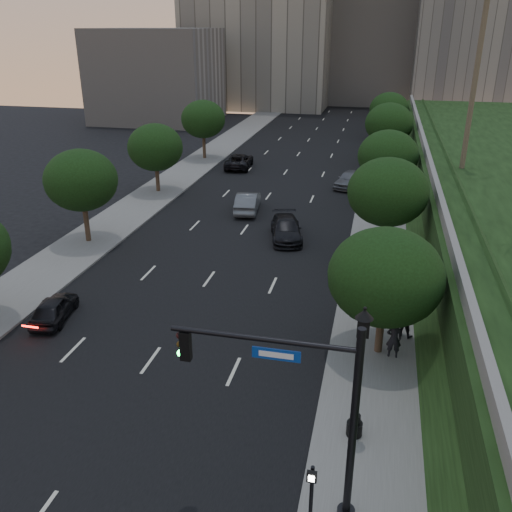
% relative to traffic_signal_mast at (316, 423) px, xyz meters
% --- Properties ---
extents(ground, '(160.00, 160.00, 0.00)m').
position_rel_traffic_signal_mast_xyz_m(ground, '(-8.42, 1.91, -3.67)').
color(ground, black).
rests_on(ground, ground).
extents(road_surface, '(16.00, 140.00, 0.02)m').
position_rel_traffic_signal_mast_xyz_m(road_surface, '(-8.42, 31.91, -3.66)').
color(road_surface, black).
rests_on(road_surface, ground).
extents(sidewalk_right, '(4.50, 140.00, 0.15)m').
position_rel_traffic_signal_mast_xyz_m(sidewalk_right, '(1.83, 31.91, -3.60)').
color(sidewalk_right, slate).
rests_on(sidewalk_right, ground).
extents(sidewalk_left, '(4.50, 140.00, 0.15)m').
position_rel_traffic_signal_mast_xyz_m(sidewalk_left, '(-18.67, 31.91, -3.60)').
color(sidewalk_left, slate).
rests_on(sidewalk_left, ground).
extents(parapet_wall, '(0.35, 90.00, 0.70)m').
position_rel_traffic_signal_mast_xyz_m(parapet_wall, '(5.08, 29.91, 0.68)').
color(parapet_wall, slate).
rests_on(parapet_wall, embankment).
extents(office_block_left, '(26.00, 20.00, 32.00)m').
position_rel_traffic_signal_mast_xyz_m(office_block_left, '(-22.42, 93.91, 12.33)').
color(office_block_left, gray).
rests_on(office_block_left, ground).
extents(office_block_mid, '(22.00, 18.00, 26.00)m').
position_rel_traffic_signal_mast_xyz_m(office_block_mid, '(-2.42, 103.91, 9.33)').
color(office_block_mid, '#A5A198').
rests_on(office_block_mid, ground).
extents(office_block_right, '(20.00, 22.00, 36.00)m').
position_rel_traffic_signal_mast_xyz_m(office_block_right, '(15.58, 97.91, 14.33)').
color(office_block_right, gray).
rests_on(office_block_right, ground).
extents(office_block_filler, '(18.00, 16.00, 14.00)m').
position_rel_traffic_signal_mast_xyz_m(office_block_filler, '(-34.42, 71.91, 3.33)').
color(office_block_filler, '#A5A198').
rests_on(office_block_filler, ground).
extents(tree_right_a, '(5.20, 5.20, 6.24)m').
position_rel_traffic_signal_mast_xyz_m(tree_right_a, '(1.88, 9.91, 0.35)').
color(tree_right_a, '#38281C').
rests_on(tree_right_a, ground).
extents(tree_right_b, '(5.20, 5.20, 6.74)m').
position_rel_traffic_signal_mast_xyz_m(tree_right_b, '(1.88, 21.91, 0.84)').
color(tree_right_b, '#38281C').
rests_on(tree_right_b, ground).
extents(tree_right_c, '(5.20, 5.20, 6.24)m').
position_rel_traffic_signal_mast_xyz_m(tree_right_c, '(1.88, 34.91, 0.35)').
color(tree_right_c, '#38281C').
rests_on(tree_right_c, ground).
extents(tree_right_d, '(5.20, 5.20, 6.74)m').
position_rel_traffic_signal_mast_xyz_m(tree_right_d, '(1.88, 48.91, 0.84)').
color(tree_right_d, '#38281C').
rests_on(tree_right_d, ground).
extents(tree_right_e, '(5.20, 5.20, 6.24)m').
position_rel_traffic_signal_mast_xyz_m(tree_right_e, '(1.88, 63.91, 0.35)').
color(tree_right_e, '#38281C').
rests_on(tree_right_e, ground).
extents(tree_left_b, '(5.00, 5.00, 6.71)m').
position_rel_traffic_signal_mast_xyz_m(tree_left_b, '(-18.72, 19.91, 0.90)').
color(tree_left_b, '#38281C').
rests_on(tree_left_b, ground).
extents(tree_left_c, '(5.00, 5.00, 6.34)m').
position_rel_traffic_signal_mast_xyz_m(tree_left_c, '(-18.72, 32.91, 0.53)').
color(tree_left_c, '#38281C').
rests_on(tree_left_c, ground).
extents(tree_left_d, '(5.00, 5.00, 6.71)m').
position_rel_traffic_signal_mast_xyz_m(tree_left_d, '(-18.72, 46.91, 0.90)').
color(tree_left_d, '#38281C').
rests_on(tree_left_d, ground).
extents(traffic_signal_mast, '(5.68, 0.56, 7.00)m').
position_rel_traffic_signal_mast_xyz_m(traffic_signal_mast, '(0.00, 0.00, 0.00)').
color(traffic_signal_mast, black).
rests_on(traffic_signal_mast, ground).
extents(street_lamp, '(0.64, 0.64, 5.62)m').
position_rel_traffic_signal_mast_xyz_m(street_lamp, '(1.12, 3.85, -1.04)').
color(street_lamp, black).
rests_on(street_lamp, ground).
extents(pedestrian_signal, '(0.30, 0.33, 2.50)m').
position_rel_traffic_signal_mast_xyz_m(pedestrian_signal, '(0.04, -0.59, -2.11)').
color(pedestrian_signal, black).
rests_on(pedestrian_signal, ground).
extents(sedan_near_left, '(2.23, 4.08, 1.31)m').
position_rel_traffic_signal_mast_xyz_m(sedan_near_left, '(-14.88, 9.39, -3.02)').
color(sedan_near_left, black).
rests_on(sedan_near_left, ground).
extents(sedan_mid_left, '(2.32, 5.15, 1.64)m').
position_rel_traffic_signal_mast_xyz_m(sedan_mid_left, '(-9.22, 29.28, -2.85)').
color(sedan_mid_left, '#595D61').
rests_on(sedan_mid_left, ground).
extents(sedan_far_left, '(3.03, 5.76, 1.54)m').
position_rel_traffic_signal_mast_xyz_m(sedan_far_left, '(-13.72, 43.74, -2.90)').
color(sedan_far_left, black).
rests_on(sedan_far_left, ground).
extents(sedan_near_right, '(3.30, 5.54, 1.51)m').
position_rel_traffic_signal_mast_xyz_m(sedan_near_right, '(-4.99, 23.75, -2.92)').
color(sedan_near_right, black).
rests_on(sedan_near_right, ground).
extents(sedan_far_right, '(3.24, 5.08, 1.61)m').
position_rel_traffic_signal_mast_xyz_m(sedan_far_right, '(-1.42, 38.63, -2.87)').
color(sedan_far_right, slate).
rests_on(sedan_far_right, ground).
extents(pedestrian_a, '(0.72, 0.49, 1.91)m').
position_rel_traffic_signal_mast_xyz_m(pedestrian_a, '(2.53, 9.57, -2.57)').
color(pedestrian_a, black).
rests_on(pedestrian_a, sidewalk_right).
extents(pedestrian_b, '(1.11, 1.02, 1.84)m').
position_rel_traffic_signal_mast_xyz_m(pedestrian_b, '(3.11, 11.64, -2.60)').
color(pedestrian_b, black).
rests_on(pedestrian_b, sidewalk_right).
extents(pedestrian_c, '(1.10, 0.90, 1.75)m').
position_rel_traffic_signal_mast_xyz_m(pedestrian_c, '(1.29, 15.19, -2.65)').
color(pedestrian_c, black).
rests_on(pedestrian_c, sidewalk_right).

